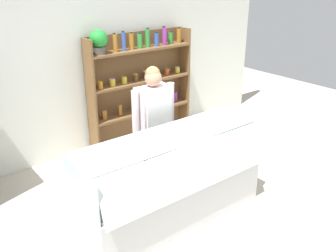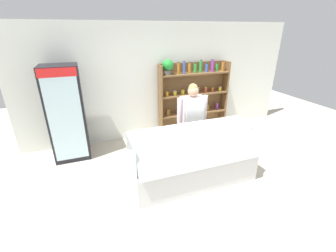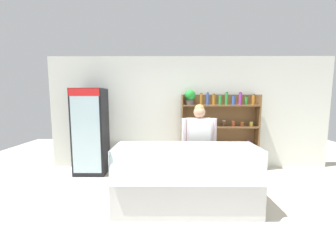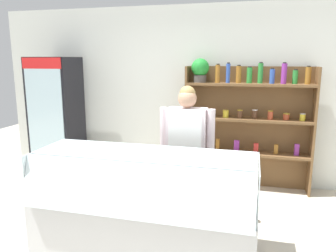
% 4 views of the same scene
% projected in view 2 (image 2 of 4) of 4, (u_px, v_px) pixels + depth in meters
% --- Properties ---
extents(ground_plane, '(12.00, 12.00, 0.00)m').
position_uv_depth(ground_plane, '(207.00, 180.00, 4.09)').
color(ground_plane, beige).
extents(back_wall, '(6.80, 0.10, 2.70)m').
position_uv_depth(back_wall, '(165.00, 81.00, 5.52)').
color(back_wall, silver).
rests_on(back_wall, ground).
extents(drinks_fridge, '(0.69, 0.60, 1.93)m').
position_uv_depth(drinks_fridge, '(67.00, 114.00, 4.50)').
color(drinks_fridge, black).
rests_on(drinks_fridge, ground).
extents(shelving_unit, '(1.81, 0.29, 1.91)m').
position_uv_depth(shelving_unit, '(191.00, 92.00, 5.63)').
color(shelving_unit, brown).
rests_on(shelving_unit, ground).
extents(deli_display_case, '(2.17, 0.82, 1.01)m').
position_uv_depth(deli_display_case, '(193.00, 166.00, 3.96)').
color(deli_display_case, silver).
rests_on(deli_display_case, ground).
extents(shop_clerk, '(0.63, 0.25, 1.61)m').
position_uv_depth(shop_clerk, '(192.00, 117.00, 4.40)').
color(shop_clerk, '#2D2D38').
rests_on(shop_clerk, ground).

